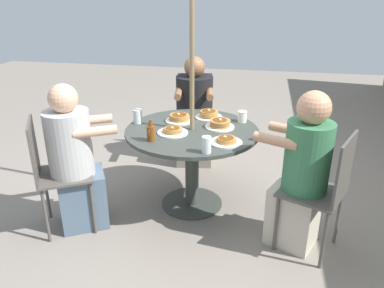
{
  "coord_description": "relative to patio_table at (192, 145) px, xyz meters",
  "views": [
    {
      "loc": [
        2.86,
        0.55,
        1.81
      ],
      "look_at": [
        0.0,
        0.0,
        0.59
      ],
      "focal_mm": 35.0,
      "sensor_mm": 36.0,
      "label": 1
    }
  ],
  "objects": [
    {
      "name": "patio_chair_north",
      "position": [
        0.55,
        -0.98,
        -0.04
      ],
      "size": [
        0.55,
        0.55,
        0.92
      ],
      "rotation": [
        0.0,
        0.0,
        0.51
      ],
      "color": "#514C47",
      "rests_on": "ground"
    },
    {
      "name": "diner_east",
      "position": [
        0.39,
        0.87,
        -0.02
      ],
      "size": [
        0.48,
        0.56,
        1.2
      ],
      "rotation": [
        0.0,
        0.0,
        -3.56
      ],
      "color": "beige",
      "rests_on": "ground"
    },
    {
      "name": "pancake_plate_d",
      "position": [
        -0.18,
        -0.15,
        0.17
      ],
      "size": [
        0.25,
        0.25,
        0.07
      ],
      "color": "white",
      "rests_on": "patio_table"
    },
    {
      "name": "ground_plane",
      "position": [
        0.0,
        0.0,
        -0.58
      ],
      "size": [
        12.0,
        12.0,
        0.0
      ],
      "primitive_type": "plane",
      "color": "gray"
    },
    {
      "name": "coffee_cup",
      "position": [
        -0.27,
        0.4,
        0.19
      ],
      "size": [
        0.08,
        0.08,
        0.1
      ],
      "color": "white",
      "rests_on": "patio_table"
    },
    {
      "name": "syrup_bottle",
      "position": [
        0.3,
        -0.26,
        0.21
      ],
      "size": [
        0.09,
        0.06,
        0.17
      ],
      "color": "brown",
      "rests_on": "patio_table"
    },
    {
      "name": "drinking_glass_a",
      "position": [
        0.45,
        0.19,
        0.2
      ],
      "size": [
        0.07,
        0.07,
        0.12
      ],
      "primitive_type": "cylinder",
      "color": "silver",
      "rests_on": "patio_table"
    },
    {
      "name": "diner_north",
      "position": [
        0.47,
        -0.83,
        -0.03
      ],
      "size": [
        0.52,
        0.57,
        1.18
      ],
      "rotation": [
        0.0,
        0.0,
        0.51
      ],
      "color": "slate",
      "rests_on": "ground"
    },
    {
      "name": "pancake_plate_c",
      "position": [
        -0.08,
        0.22,
        0.17
      ],
      "size": [
        0.25,
        0.25,
        0.08
      ],
      "color": "white",
      "rests_on": "patio_table"
    },
    {
      "name": "pancake_plate_b",
      "position": [
        0.24,
        0.31,
        0.16
      ],
      "size": [
        0.25,
        0.25,
        0.06
      ],
      "color": "white",
      "rests_on": "patio_table"
    },
    {
      "name": "pancake_plate_a",
      "position": [
        0.12,
        -0.14,
        0.16
      ],
      "size": [
        0.25,
        0.25,
        0.06
      ],
      "color": "white",
      "rests_on": "patio_table"
    },
    {
      "name": "diner_south",
      "position": [
        -0.94,
        -0.15,
        -0.06
      ],
      "size": [
        0.59,
        0.46,
        1.15
      ],
      "rotation": [
        0.0,
        0.0,
        -1.41
      ],
      "color": "gray",
      "rests_on": "ground"
    },
    {
      "name": "patio_table",
      "position": [
        0.0,
        0.0,
        0.0
      ],
      "size": [
        1.11,
        1.11,
        0.72
      ],
      "color": "#383D38",
      "rests_on": "ground"
    },
    {
      "name": "patio_chair_south",
      "position": [
        -1.11,
        -0.18,
        -0.04
      ],
      "size": [
        0.47,
        0.47,
        0.92
      ],
      "rotation": [
        0.0,
        0.0,
        -1.41
      ],
      "color": "#514C47",
      "rests_on": "ground"
    },
    {
      "name": "pancake_plate_e",
      "position": [
        -0.32,
        0.09,
        0.17
      ],
      "size": [
        0.25,
        0.25,
        0.08
      ],
      "color": "white",
      "rests_on": "patio_table"
    },
    {
      "name": "umbrella_pole",
      "position": [
        0.0,
        0.0,
        0.67
      ],
      "size": [
        0.04,
        0.04,
        2.49
      ],
      "primitive_type": "cylinder",
      "color": "#846B4C",
      "rests_on": "ground"
    },
    {
      "name": "drinking_glass_b",
      "position": [
        -0.07,
        -0.49,
        0.2
      ],
      "size": [
        0.08,
        0.08,
        0.12
      ],
      "primitive_type": "cylinder",
      "color": "silver",
      "rests_on": "patio_table"
    },
    {
      "name": "patio_chair_east",
      "position": [
        0.46,
        1.02,
        -0.04
      ],
      "size": [
        0.54,
        0.54,
        0.92
      ],
      "rotation": [
        0.0,
        0.0,
        -3.56
      ],
      "color": "#514C47",
      "rests_on": "ground"
    }
  ]
}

